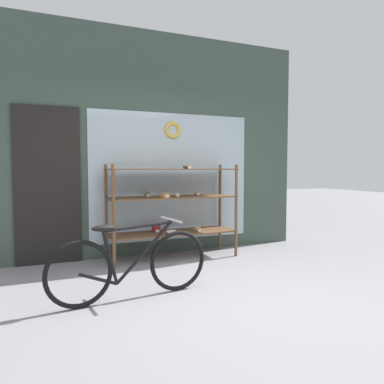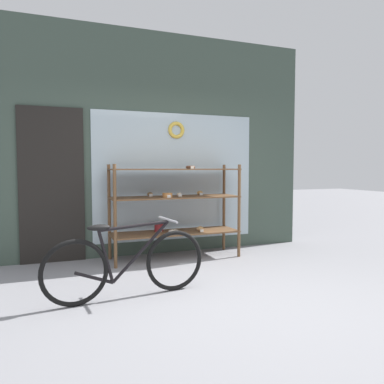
{
  "view_description": "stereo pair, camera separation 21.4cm",
  "coord_description": "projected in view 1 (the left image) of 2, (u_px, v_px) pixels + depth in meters",
  "views": [
    {
      "loc": [
        -1.78,
        -3.11,
        1.29
      ],
      "look_at": [
        0.03,
        1.06,
        0.99
      ],
      "focal_mm": 35.0,
      "sensor_mm": 36.0,
      "label": 1
    },
    {
      "loc": [
        -1.58,
        -3.19,
        1.29
      ],
      "look_at": [
        0.03,
        1.06,
        0.99
      ],
      "focal_mm": 35.0,
      "sensor_mm": 36.0,
      "label": 2
    }
  ],
  "objects": [
    {
      "name": "bicycle",
      "position": [
        131.0,
        265.0,
        3.65
      ],
      "size": [
        1.65,
        0.46,
        0.76
      ],
      "rotation": [
        0.0,
        0.0,
        0.11
      ],
      "color": "black",
      "rests_on": "ground_plane"
    },
    {
      "name": "storefront_facade",
      "position": [
        156.0,
        147.0,
        5.56
      ],
      "size": [
        4.65,
        0.13,
        3.28
      ],
      "color": "#3D4C42",
      "rests_on": "ground_plane"
    },
    {
      "name": "ground_plane",
      "position": [
        232.0,
        300.0,
        3.64
      ],
      "size": [
        30.0,
        30.0,
        0.0
      ],
      "primitive_type": "plane",
      "color": "gray"
    },
    {
      "name": "display_case",
      "position": [
        173.0,
        202.0,
        5.29
      ],
      "size": [
        1.82,
        0.55,
        1.33
      ],
      "color": "brown",
      "rests_on": "ground_plane"
    }
  ]
}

